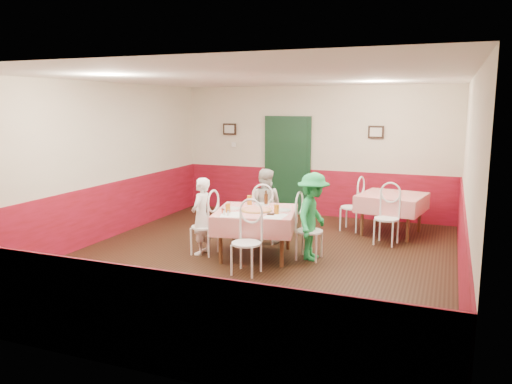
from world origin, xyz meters
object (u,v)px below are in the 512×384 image
(chair_far, at_px, (264,217))
(diner_left, at_px, (201,216))
(chair_second_a, at_px, (352,208))
(diner_right, at_px, (313,216))
(wallet, at_px, (271,214))
(chair_second_b, at_px, (387,219))
(pizza, at_px, (256,210))
(chair_left, at_px, (204,227))
(diner_far, at_px, (264,205))
(glass_a, at_px, (228,208))
(chair_near, at_px, (246,243))
(main_table, at_px, (256,234))
(chair_right, at_px, (309,231))
(beer_bottle, at_px, (266,198))
(glass_c, at_px, (250,200))
(second_table, at_px, (391,214))
(glass_b, at_px, (277,209))

(chair_far, distance_m, diner_left, 1.25)
(chair_second_a, xyz_separation_m, diner_right, (-0.22, -2.05, 0.24))
(wallet, relative_size, diner_left, 0.09)
(chair_second_b, relative_size, pizza, 1.91)
(chair_left, relative_size, chair_far, 1.00)
(diner_far, bearing_deg, glass_a, 81.09)
(chair_near, distance_m, chair_second_b, 2.86)
(diner_right, bearing_deg, glass_a, 115.41)
(main_table, height_order, chair_second_a, chair_second_a)
(main_table, relative_size, chair_right, 1.36)
(beer_bottle, bearing_deg, main_table, -91.22)
(chair_left, xyz_separation_m, chair_far, (0.66, 1.01, 0.00))
(chair_far, height_order, diner_right, diner_right)
(chair_far, bearing_deg, glass_a, 68.48)
(pizza, height_order, wallet, pizza)
(chair_far, xyz_separation_m, pizza, (0.21, -0.89, 0.33))
(chair_second_a, bearing_deg, chair_far, -32.33)
(beer_bottle, bearing_deg, glass_c, -164.92)
(diner_far, bearing_deg, chair_far, 99.97)
(second_table, xyz_separation_m, diner_far, (-2.04, -1.36, 0.28))
(chair_left, bearing_deg, chair_near, 58.70)
(second_table, relative_size, chair_near, 1.24)
(diner_left, bearing_deg, main_table, 100.60)
(pizza, relative_size, beer_bottle, 2.10)
(main_table, xyz_separation_m, chair_second_b, (1.85, 1.49, 0.08))
(main_table, height_order, pizza, pizza)
(pizza, height_order, diner_right, diner_right)
(chair_far, relative_size, wallet, 8.18)
(chair_second_a, distance_m, chair_second_b, 1.06)
(chair_second_a, distance_m, wallet, 2.62)
(diner_left, relative_size, diner_right, 0.91)
(chair_left, height_order, chair_right, same)
(main_table, relative_size, chair_left, 1.36)
(glass_a, distance_m, glass_b, 0.75)
(chair_left, distance_m, glass_b, 1.29)
(chair_right, xyz_separation_m, chair_far, (-1.01, 0.66, 0.00))
(chair_second_b, distance_m, beer_bottle, 2.17)
(pizza, bearing_deg, beer_bottle, 92.72)
(chair_left, distance_m, glass_a, 0.65)
(glass_a, height_order, diner_left, diner_left)
(chair_near, distance_m, beer_bottle, 1.34)
(second_table, bearing_deg, glass_b, -121.37)
(main_table, relative_size, wallet, 11.09)
(pizza, xyz_separation_m, diner_left, (-0.91, -0.12, -0.15))
(chair_right, relative_size, glass_c, 5.83)
(main_table, xyz_separation_m, wallet, (0.34, -0.25, 0.40))
(second_table, height_order, beer_bottle, beer_bottle)
(chair_second_a, bearing_deg, glass_a, -19.19)
(main_table, bearing_deg, chair_second_b, 38.72)
(chair_right, xyz_separation_m, diner_left, (-1.71, -0.36, 0.18))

